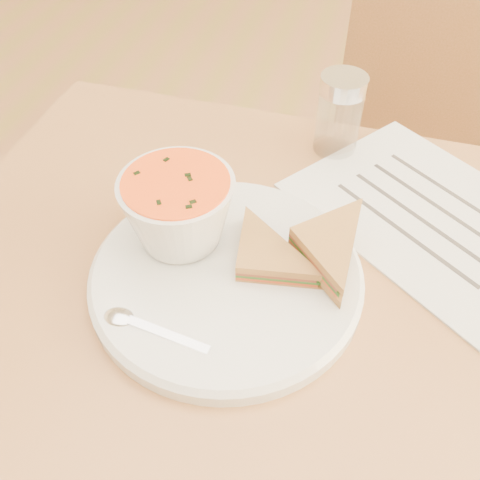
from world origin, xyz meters
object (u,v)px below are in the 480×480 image
(plate, at_px, (226,276))
(condiment_shaker, at_px, (339,114))
(soup_bowl, at_px, (179,213))
(chair_far, at_px, (411,220))
(dining_table, at_px, (307,451))

(plate, relative_size, condiment_shaker, 2.67)
(soup_bowl, bearing_deg, chair_far, 56.70)
(condiment_shaker, bearing_deg, soup_bowl, -119.59)
(dining_table, bearing_deg, soup_bowl, 168.58)
(plate, bearing_deg, chair_far, 64.13)
(dining_table, height_order, plate, plate)
(chair_far, bearing_deg, dining_table, 76.76)
(plate, bearing_deg, soup_bowl, 153.51)
(dining_table, distance_m, plate, 0.40)
(chair_far, relative_size, soup_bowl, 7.00)
(dining_table, xyz_separation_m, condiment_shaker, (-0.05, 0.29, 0.43))
(dining_table, height_order, condiment_shaker, condiment_shaker)
(dining_table, bearing_deg, plate, 176.86)
(condiment_shaker, bearing_deg, plate, -105.23)
(dining_table, xyz_separation_m, plate, (-0.13, 0.01, 0.38))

